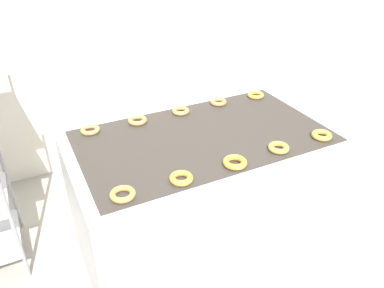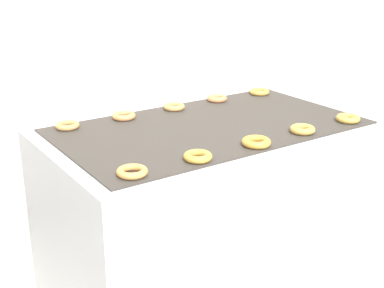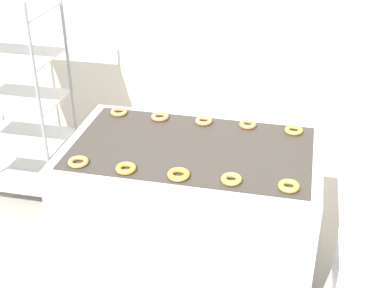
% 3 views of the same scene
% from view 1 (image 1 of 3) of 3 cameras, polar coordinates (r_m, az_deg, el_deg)
% --- Properties ---
extents(wall_back, '(8.00, 0.05, 2.80)m').
position_cam_1_polar(wall_back, '(3.26, -10.60, 20.52)').
color(wall_back, silver).
rests_on(wall_back, ground_plane).
extents(fryer_machine, '(1.56, 0.93, 0.89)m').
position_cam_1_polar(fryer_machine, '(2.44, 1.60, -7.77)').
color(fryer_machine, silver).
rests_on(fryer_machine, ground_plane).
extents(glaze_bin, '(0.37, 0.37, 0.32)m').
position_cam_1_polar(glaze_bin, '(3.16, 20.42, -6.14)').
color(glaze_bin, silver).
rests_on(glaze_bin, ground_plane).
extents(donut_near_leftmost, '(0.12, 0.12, 0.03)m').
position_cam_1_polar(donut_near_leftmost, '(1.74, -10.52, -7.52)').
color(donut_near_leftmost, '#CD9349').
rests_on(donut_near_leftmost, fryer_machine).
extents(donut_near_left, '(0.12, 0.12, 0.03)m').
position_cam_1_polar(donut_near_left, '(1.81, -1.66, -5.22)').
color(donut_near_left, gold).
rests_on(donut_near_left, fryer_machine).
extents(donut_near_center, '(0.13, 0.13, 0.03)m').
position_cam_1_polar(donut_near_center, '(1.93, 6.65, -2.76)').
color(donut_near_center, gold).
rests_on(donut_near_center, fryer_machine).
extents(donut_near_right, '(0.12, 0.12, 0.03)m').
position_cam_1_polar(donut_near_right, '(2.09, 13.06, -0.55)').
color(donut_near_right, gold).
rests_on(donut_near_right, fryer_machine).
extents(donut_near_rightmost, '(0.12, 0.12, 0.03)m').
position_cam_1_polar(donut_near_rightmost, '(2.28, 19.17, 1.26)').
color(donut_near_rightmost, gold).
rests_on(donut_near_rightmost, fryer_machine).
extents(donut_far_leftmost, '(0.11, 0.11, 0.03)m').
position_cam_1_polar(donut_far_leftmost, '(2.30, -15.25, 2.10)').
color(donut_far_leftmost, tan).
rests_on(donut_far_leftmost, fryer_machine).
extents(donut_far_left, '(0.12, 0.12, 0.03)m').
position_cam_1_polar(donut_far_left, '(2.34, -8.31, 3.59)').
color(donut_far_left, '#CD864E').
rests_on(donut_far_left, fryer_machine).
extents(donut_far_center, '(0.11, 0.11, 0.03)m').
position_cam_1_polar(donut_far_center, '(2.44, -1.74, 5.08)').
color(donut_far_center, tan).
rests_on(donut_far_center, fryer_machine).
extents(donut_far_right, '(0.11, 0.11, 0.03)m').
position_cam_1_polar(donut_far_right, '(2.57, 4.03, 6.43)').
color(donut_far_right, '#CB824E').
rests_on(donut_far_right, fryer_machine).
extents(donut_far_rightmost, '(0.12, 0.12, 0.03)m').
position_cam_1_polar(donut_far_rightmost, '(2.71, 9.67, 7.37)').
color(donut_far_rightmost, gold).
rests_on(donut_far_rightmost, fryer_machine).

